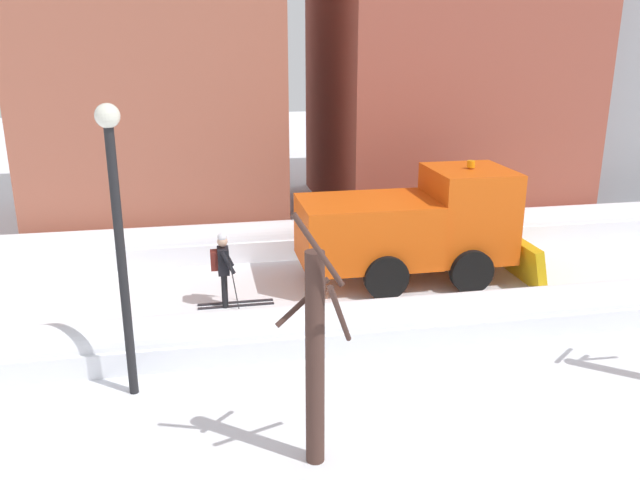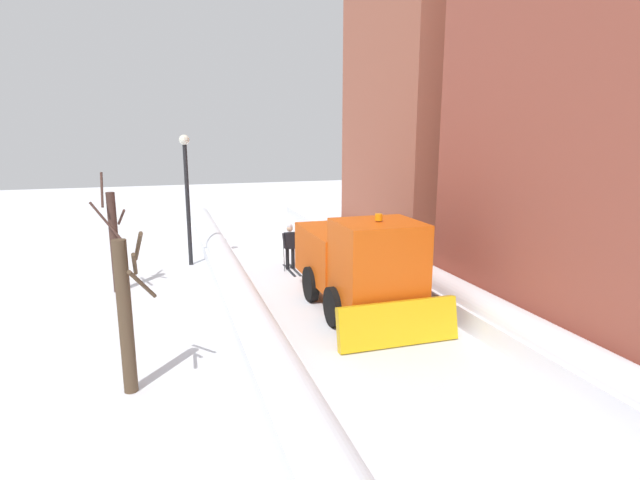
# 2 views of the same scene
# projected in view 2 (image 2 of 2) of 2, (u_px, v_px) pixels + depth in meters

# --- Properties ---
(ground_plane) EXTENTS (80.00, 80.00, 0.00)m
(ground_plane) POSITION_uv_depth(u_px,v_px,m) (354.00, 317.00, 14.47)
(ground_plane) COLOR white
(snowbank_left) EXTENTS (1.10, 36.00, 1.04)m
(snowbank_left) POSITION_uv_depth(u_px,v_px,m) (446.00, 292.00, 15.25)
(snowbank_left) COLOR white
(snowbank_left) RESTS_ON ground
(snowbank_right) EXTENTS (1.10, 36.00, 0.93)m
(snowbank_right) POSITION_uv_depth(u_px,v_px,m) (251.00, 315.00, 13.51)
(snowbank_right) COLOR white
(snowbank_right) RESTS_ON ground
(building_brick_near) EXTENTS (8.39, 7.74, 12.27)m
(building_brick_near) POSITION_uv_depth(u_px,v_px,m) (460.00, 111.00, 22.22)
(building_brick_near) COLOR #9E5642
(building_brick_near) RESTS_ON ground
(plow_truck) EXTENTS (3.20, 5.98, 3.12)m
(plow_truck) POSITION_uv_depth(u_px,v_px,m) (358.00, 261.00, 14.85)
(plow_truck) COLOR #DB510F
(plow_truck) RESTS_ON ground
(skier) EXTENTS (0.62, 1.80, 1.81)m
(skier) POSITION_uv_depth(u_px,v_px,m) (290.00, 244.00, 19.37)
(skier) COLOR black
(skier) RESTS_ON ground
(traffic_light_pole) EXTENTS (0.28, 0.42, 4.43)m
(traffic_light_pole) POSITION_uv_depth(u_px,v_px,m) (394.00, 186.00, 20.18)
(traffic_light_pole) COLOR black
(traffic_light_pole) RESTS_ON ground
(street_lamp) EXTENTS (0.40, 0.40, 5.13)m
(street_lamp) POSITION_uv_depth(u_px,v_px,m) (187.00, 184.00, 19.51)
(street_lamp) COLOR black
(street_lamp) RESTS_ON ground
(bare_tree_near) EXTENTS (1.10, 1.15, 3.96)m
(bare_tree_near) POSITION_uv_depth(u_px,v_px,m) (114.00, 240.00, 16.42)
(bare_tree_near) COLOR #432C25
(bare_tree_near) RESTS_ON ground
(bare_tree_mid) EXTENTS (0.76, 1.38, 3.41)m
(bare_tree_mid) POSITION_uv_depth(u_px,v_px,m) (126.00, 314.00, 9.98)
(bare_tree_mid) COLOR #4E3B2A
(bare_tree_mid) RESTS_ON ground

